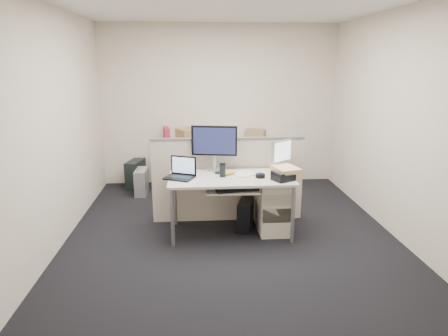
{
  "coord_description": "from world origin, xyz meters",
  "views": [
    {
      "loc": [
        -0.42,
        -4.61,
        2.08
      ],
      "look_at": [
        -0.07,
        0.15,
        0.8
      ],
      "focal_mm": 32.0,
      "sensor_mm": 36.0,
      "label": 1
    }
  ],
  "objects": [
    {
      "name": "back_counter",
      "position": [
        0.0,
        1.93,
        0.36
      ],
      "size": [
        2.0,
        0.6,
        0.72
      ],
      "primitive_type": "cube",
      "color": "beige",
      "rests_on": "floor"
    },
    {
      "name": "laptop",
      "position": [
        -0.62,
        -0.02,
        0.85
      ],
      "size": [
        0.4,
        0.36,
        0.25
      ],
      "primitive_type": "cube",
      "rotation": [
        0.0,
        0.0,
        -0.41
      ],
      "color": "black",
      "rests_on": "desk"
    },
    {
      "name": "desk",
      "position": [
        0.0,
        0.0,
        0.66
      ],
      "size": [
        1.5,
        0.75,
        0.73
      ],
      "color": "silver",
      "rests_on": "floor"
    },
    {
      "name": "travel_mug",
      "position": [
        -0.1,
        0.02,
        0.81
      ],
      "size": [
        0.09,
        0.09,
        0.15
      ],
      "primitive_type": "cylinder",
      "rotation": [
        0.0,
        0.0,
        -0.28
      ],
      "color": "black",
      "rests_on": "desk"
    },
    {
      "name": "cellphone",
      "position": [
        -0.15,
        0.2,
        0.74
      ],
      "size": [
        0.08,
        0.12,
        0.02
      ],
      "primitive_type": "cube",
      "rotation": [
        0.0,
        0.0,
        -0.17
      ],
      "color": "black",
      "rests_on": "desk"
    },
    {
      "name": "monitor_main",
      "position": [
        -0.18,
        0.32,
        1.02
      ],
      "size": [
        0.61,
        0.32,
        0.58
      ],
      "primitive_type": "cube",
      "rotation": [
        0.0,
        0.0,
        -0.17
      ],
      "color": "black",
      "rests_on": "desk"
    },
    {
      "name": "manila_folders",
      "position": [
        0.66,
        -0.05,
        0.79
      ],
      "size": [
        0.34,
        0.39,
        0.12
      ],
      "primitive_type": "cube",
      "rotation": [
        0.0,
        0.0,
        0.29
      ],
      "color": "#DFB378",
      "rests_on": "desk"
    },
    {
      "name": "wall_left",
      "position": [
        -2.0,
        0.0,
        1.35
      ],
      "size": [
        0.02,
        4.5,
        2.7
      ],
      "primitive_type": "cube",
      "color": "beige",
      "rests_on": "ground"
    },
    {
      "name": "desk_phone",
      "position": [
        0.6,
        -0.18,
        0.77
      ],
      "size": [
        0.29,
        0.27,
        0.07
      ],
      "primitive_type": "cube",
      "rotation": [
        0.0,
        0.0,
        0.46
      ],
      "color": "black",
      "rests_on": "desk"
    },
    {
      "name": "keyboard",
      "position": [
        0.05,
        -0.22,
        0.64
      ],
      "size": [
        0.52,
        0.26,
        0.03
      ],
      "primitive_type": "cube",
      "rotation": [
        0.0,
        0.0,
        0.18
      ],
      "color": "black",
      "rests_on": "keyboard_tray"
    },
    {
      "name": "wall_right",
      "position": [
        2.0,
        0.0,
        1.35
      ],
      "size": [
        0.02,
        4.5,
        2.7
      ],
      "primitive_type": "cube",
      "color": "beige",
      "rests_on": "ground"
    },
    {
      "name": "cardboard_box_right",
      "position": [
        0.6,
        2.05,
        0.84
      ],
      "size": [
        0.4,
        0.35,
        0.24
      ],
      "primitive_type": "cube",
      "rotation": [
        0.0,
        0.0,
        -0.34
      ],
      "color": "#885F3E",
      "rests_on": "back_counter"
    },
    {
      "name": "floor",
      "position": [
        0.0,
        0.0,
        -0.01
      ],
      "size": [
        4.0,
        4.5,
        0.01
      ],
      "primitive_type": "cube",
      "color": "black",
      "rests_on": "ground"
    },
    {
      "name": "keyboard_tray",
      "position": [
        0.0,
        -0.18,
        0.62
      ],
      "size": [
        0.62,
        0.32,
        0.02
      ],
      "primitive_type": "cube",
      "color": "silver",
      "rests_on": "desk"
    },
    {
      "name": "cardboard_box_left",
      "position": [
        -0.49,
        1.81,
        0.88
      ],
      "size": [
        0.52,
        0.48,
        0.31
      ],
      "primitive_type": "cube",
      "rotation": [
        0.0,
        0.0,
        0.54
      ],
      "color": "#885F3E",
      "rests_on": "back_counter"
    },
    {
      "name": "wall_front",
      "position": [
        0.0,
        -2.25,
        1.35
      ],
      "size": [
        4.0,
        0.02,
        2.7
      ],
      "primitive_type": "cube",
      "color": "beige",
      "rests_on": "ground"
    },
    {
      "name": "red_binder",
      "position": [
        -0.9,
        2.03,
        0.87
      ],
      "size": [
        0.13,
        0.33,
        0.3
      ],
      "primitive_type": "cube",
      "rotation": [
        0.0,
        0.0,
        0.18
      ],
      "color": "#AF1D35",
      "rests_on": "back_counter"
    },
    {
      "name": "trackball",
      "position": [
        0.35,
        -0.05,
        0.75
      ],
      "size": [
        0.14,
        0.14,
        0.05
      ],
      "primitive_type": "cylinder",
      "rotation": [
        0.0,
        0.0,
        0.25
      ],
      "color": "black",
      "rests_on": "desk"
    },
    {
      "name": "sticky_pad",
      "position": [
        0.18,
        0.0,
        0.74
      ],
      "size": [
        0.09,
        0.09,
        0.01
      ],
      "primitive_type": "cube",
      "rotation": [
        0.0,
        0.0,
        -0.22
      ],
      "color": "yellow",
      "rests_on": "desk"
    },
    {
      "name": "paper_stack",
      "position": [
        0.15,
        0.12,
        0.74
      ],
      "size": [
        0.3,
        0.33,
        0.01
      ],
      "primitive_type": "cube",
      "rotation": [
        0.0,
        0.0,
        0.37
      ],
      "color": "silver",
      "rests_on": "desk"
    },
    {
      "name": "drawer_pedestal",
      "position": [
        0.55,
        0.05,
        0.33
      ],
      "size": [
        0.4,
        0.55,
        0.65
      ],
      "primitive_type": "cube",
      "color": "beige",
      "rests_on": "floor"
    },
    {
      "name": "pc_tower_spare_silver",
      "position": [
        -1.3,
        1.63,
        0.2
      ],
      "size": [
        0.19,
        0.44,
        0.41
      ],
      "primitive_type": "cube",
      "rotation": [
        0.0,
        0.0,
        -0.03
      ],
      "color": "#B7B7BC",
      "rests_on": "floor"
    },
    {
      "name": "wall_back",
      "position": [
        0.0,
        2.25,
        1.35
      ],
      "size": [
        4.0,
        0.02,
        2.7
      ],
      "primitive_type": "cube",
      "color": "beige",
      "rests_on": "ground"
    },
    {
      "name": "monitor_small",
      "position": [
        0.65,
        0.18,
        0.93
      ],
      "size": [
        0.36,
        0.32,
        0.4
      ],
      "primitive_type": "cube",
      "rotation": [
        0.0,
        0.0,
        0.61
      ],
      "color": "#B7B7BC",
      "rests_on": "desk"
    },
    {
      "name": "cubicle_partition",
      "position": [
        0.0,
        0.45,
        0.55
      ],
      "size": [
        2.0,
        0.06,
        1.1
      ],
      "primitive_type": "cube",
      "color": "#A69D8C",
      "rests_on": "floor"
    },
    {
      "name": "pc_tower_spare_dark",
      "position": [
        -1.45,
        2.03,
        0.23
      ],
      "size": [
        0.31,
        0.52,
        0.46
      ],
      "primitive_type": "cube",
      "rotation": [
        0.0,
        0.0,
        -0.24
      ],
      "color": "black",
      "rests_on": "floor"
    },
    {
      "name": "pc_tower_desk",
      "position": [
        0.2,
        0.13,
        0.19
      ],
      "size": [
        0.26,
        0.43,
        0.37
      ],
      "primitive_type": "cube",
      "rotation": [
        0.0,
        0.0,
        -0.27
      ],
      "color": "black",
      "rests_on": "floor"
    },
    {
      "name": "ceiling",
      "position": [
        0.0,
        0.0,
        2.7
      ],
      "size": [
        4.0,
        4.5,
        0.01
      ],
      "primitive_type": "cube",
      "color": "white",
      "rests_on": "ground"
    },
    {
      "name": "banana",
      "position": [
        0.0,
        0.1,
        0.75
      ],
      "size": [
        0.18,
        0.16,
        0.04
      ],
      "primitive_type": "ellipsoid",
      "rotation": [
        0.0,
        0.0,
        0.67
      ],
      "color": "yellow",
      "rests_on": "desk"
    }
  ]
}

